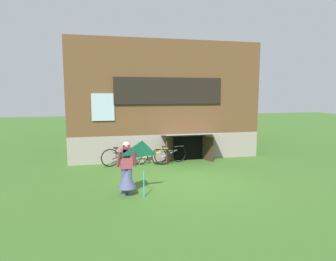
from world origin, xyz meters
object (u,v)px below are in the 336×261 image
person (127,173)px  bicycle_yellow (151,156)px  kite (142,155)px  bicycle_black (122,157)px  bicycle_silver (169,155)px

person → bicycle_yellow: person is taller
kite → bicycle_yellow: kite is taller
kite → bicycle_black: size_ratio=0.94×
person → kite: size_ratio=0.99×
person → bicycle_yellow: bearing=59.6°
bicycle_yellow → bicycle_black: bicycle_black is taller
person → bicycle_yellow: (1.26, 3.37, -0.29)m
person → bicycle_yellow: 3.61m
person → kite: 0.88m
bicycle_silver → bicycle_black: 1.95m
bicycle_black → kite: bearing=-93.7°
bicycle_black → person: bearing=-99.6°
bicycle_yellow → bicycle_black: 1.18m
bicycle_silver → bicycle_black: bearing=165.6°
bicycle_black → bicycle_silver: bearing=-8.3°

